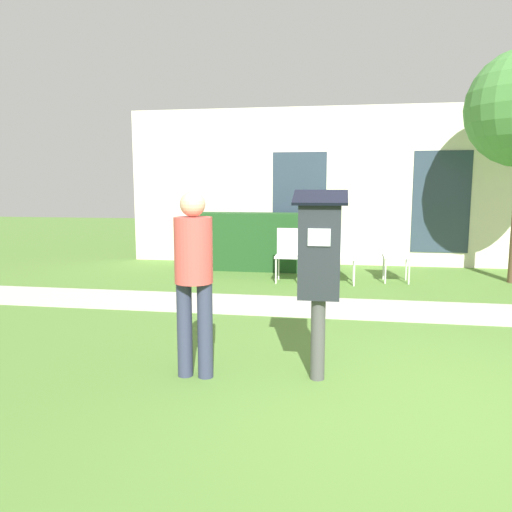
# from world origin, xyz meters

# --- Properties ---
(ground_plane) EXTENTS (40.00, 40.00, 0.00)m
(ground_plane) POSITION_xyz_m (0.00, 0.00, 0.00)
(ground_plane) COLOR #517A33
(sidewalk) EXTENTS (12.00, 1.10, 0.02)m
(sidewalk) POSITION_xyz_m (0.00, 3.02, 0.01)
(sidewalk) COLOR #B7B2A8
(sidewalk) RESTS_ON ground
(building_facade) EXTENTS (10.00, 0.26, 3.20)m
(building_facade) POSITION_xyz_m (0.00, 6.92, 1.60)
(building_facade) COLOR beige
(building_facade) RESTS_ON ground
(parking_meter) EXTENTS (0.44, 0.31, 1.59)m
(parking_meter) POSITION_xyz_m (-0.73, 0.53, 1.02)
(parking_meter) COLOR #4C4C4C
(parking_meter) RESTS_ON ground
(person_standing) EXTENTS (0.32, 0.32, 1.58)m
(person_standing) POSITION_xyz_m (-1.77, 0.41, 0.93)
(person_standing) COLOR #333851
(person_standing) RESTS_ON ground
(outdoor_chair_left) EXTENTS (0.44, 0.44, 0.90)m
(outdoor_chair_left) POSITION_xyz_m (-1.41, 4.85, 0.53)
(outdoor_chair_left) COLOR silver
(outdoor_chair_left) RESTS_ON ground
(outdoor_chair_middle) EXTENTS (0.44, 0.44, 0.90)m
(outdoor_chair_middle) POSITION_xyz_m (-0.51, 4.85, 0.53)
(outdoor_chair_middle) COLOR silver
(outdoor_chair_middle) RESTS_ON ground
(outdoor_chair_right) EXTENTS (0.44, 0.44, 0.90)m
(outdoor_chair_right) POSITION_xyz_m (0.39, 5.15, 0.53)
(outdoor_chair_right) COLOR silver
(outdoor_chair_right) RESTS_ON ground
(hedge_row) EXTENTS (2.52, 0.60, 1.10)m
(hedge_row) POSITION_xyz_m (-2.08, 5.90, 0.55)
(hedge_row) COLOR #1E471E
(hedge_row) RESTS_ON ground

